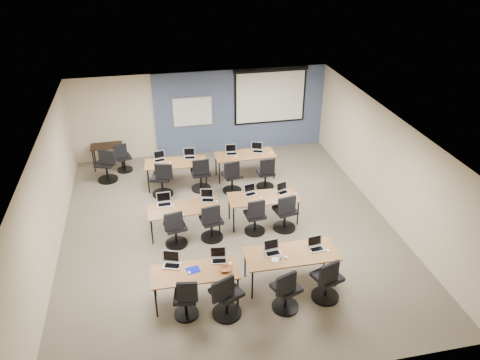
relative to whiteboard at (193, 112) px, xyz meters
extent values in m
cube|color=#6B6354|center=(0.30, -4.43, -1.45)|extent=(8.00, 9.00, 0.02)
cube|color=white|center=(0.30, -4.43, 1.25)|extent=(8.00, 9.00, 0.02)
cube|color=beige|center=(0.30, 0.07, -0.10)|extent=(8.00, 0.04, 2.70)
cube|color=beige|center=(0.30, -8.93, -0.10)|extent=(8.00, 0.04, 2.70)
cube|color=beige|center=(-3.70, -4.43, -0.10)|extent=(0.04, 9.00, 2.70)
cube|color=beige|center=(4.30, -4.43, -0.10)|extent=(0.04, 9.00, 2.70)
cube|color=#3D5977|center=(1.55, 0.04, -0.10)|extent=(5.50, 0.04, 2.70)
cube|color=#A4ABB6|center=(0.00, 0.00, 0.00)|extent=(1.28, 0.02, 0.98)
cube|color=white|center=(0.00, -0.01, 0.00)|extent=(1.20, 0.02, 0.90)
cube|color=black|center=(2.50, -0.02, 0.35)|extent=(2.32, 0.03, 1.82)
cube|color=white|center=(2.50, -0.03, 0.31)|extent=(2.20, 0.02, 1.62)
cylinder|color=black|center=(2.50, -0.03, 1.19)|extent=(2.40, 0.10, 0.10)
cube|color=olive|center=(-0.80, -6.76, -0.73)|extent=(1.70, 0.71, 0.03)
cylinder|color=black|center=(-1.59, -7.05, -1.10)|extent=(0.04, 0.04, 0.70)
cylinder|color=black|center=(-0.01, -7.05, -1.10)|extent=(0.04, 0.04, 0.70)
cylinder|color=black|center=(-1.59, -6.46, -1.10)|extent=(0.04, 0.04, 0.70)
cylinder|color=black|center=(-0.01, -6.46, -1.10)|extent=(0.04, 0.04, 0.70)
cube|color=#A87645|center=(1.20, -6.60, -0.73)|extent=(1.91, 0.79, 0.03)
cylinder|color=black|center=(0.31, -6.94, -1.10)|extent=(0.04, 0.04, 0.70)
cylinder|color=black|center=(2.10, -6.94, -1.10)|extent=(0.04, 0.04, 0.70)
cylinder|color=black|center=(0.31, -6.26, -1.10)|extent=(0.04, 0.04, 0.70)
cylinder|color=black|center=(2.10, -6.26, -1.10)|extent=(0.04, 0.04, 0.70)
cube|color=#9B5F35|center=(-0.77, -4.39, -0.73)|extent=(1.72, 0.72, 0.03)
cylinder|color=black|center=(-1.56, -4.69, -1.10)|extent=(0.04, 0.04, 0.70)
cylinder|color=black|center=(0.03, -4.69, -1.10)|extent=(0.04, 0.04, 0.70)
cylinder|color=black|center=(-1.56, -4.09, -1.10)|extent=(0.04, 0.04, 0.70)
cylinder|color=black|center=(0.03, -4.09, -1.10)|extent=(0.04, 0.04, 0.70)
cube|color=#A57747|center=(1.21, -4.31, -0.73)|extent=(1.74, 0.73, 0.03)
cylinder|color=black|center=(0.39, -4.61, -1.10)|extent=(0.04, 0.04, 0.70)
cylinder|color=black|center=(2.02, -4.61, -1.10)|extent=(0.04, 0.04, 0.70)
cylinder|color=black|center=(0.39, -4.00, -1.10)|extent=(0.04, 0.04, 0.70)
cylinder|color=black|center=(2.02, -4.00, -1.10)|extent=(0.04, 0.04, 0.70)
cube|color=brown|center=(-0.74, -1.97, -0.73)|extent=(1.73, 0.72, 0.03)
cylinder|color=black|center=(-1.55, -2.27, -1.10)|extent=(0.04, 0.04, 0.70)
cylinder|color=black|center=(0.06, -2.27, -1.10)|extent=(0.04, 0.04, 0.70)
cylinder|color=black|center=(-1.55, -1.67, -1.10)|extent=(0.04, 0.04, 0.70)
cylinder|color=black|center=(0.06, -1.67, -1.10)|extent=(0.04, 0.04, 0.70)
cube|color=brown|center=(1.27, -1.87, -0.73)|extent=(1.75, 0.73, 0.03)
cylinder|color=black|center=(0.46, -2.17, -1.10)|extent=(0.04, 0.04, 0.70)
cylinder|color=black|center=(2.09, -2.17, -1.10)|extent=(0.04, 0.04, 0.70)
cylinder|color=black|center=(0.46, -1.56, -1.10)|extent=(0.04, 0.04, 0.70)
cylinder|color=black|center=(2.09, -1.56, -1.10)|extent=(0.04, 0.04, 0.70)
cube|color=#A8A8B4|center=(-1.22, -6.50, -0.71)|extent=(0.34, 0.25, 0.02)
cube|color=black|center=(-1.22, -6.52, -0.70)|extent=(0.29, 0.14, 0.00)
cube|color=#A8A8B4|center=(-1.22, -6.36, -0.58)|extent=(0.34, 0.06, 0.23)
cube|color=black|center=(-1.22, -6.37, -0.58)|extent=(0.30, 0.04, 0.19)
ellipsoid|color=white|center=(-0.91, -6.78, -0.71)|extent=(0.06, 0.09, 0.03)
cylinder|color=black|center=(-1.04, -7.12, -1.42)|extent=(0.48, 0.48, 0.05)
cylinder|color=black|center=(-1.04, -7.12, -1.24)|extent=(0.06, 0.06, 0.42)
cube|color=black|center=(-1.04, -7.12, -0.99)|extent=(0.42, 0.42, 0.08)
cube|color=black|center=(-1.00, -7.31, -0.71)|extent=(0.39, 0.06, 0.44)
cube|color=silver|center=(-0.28, -6.54, -0.71)|extent=(0.31, 0.23, 0.02)
cube|color=black|center=(-0.28, -6.56, -0.70)|extent=(0.27, 0.13, 0.00)
cube|color=silver|center=(-0.28, -6.41, -0.59)|extent=(0.31, 0.06, 0.22)
cube|color=black|center=(-0.28, -6.42, -0.59)|extent=(0.28, 0.04, 0.18)
ellipsoid|color=white|center=(-0.08, -6.67, -0.71)|extent=(0.08, 0.11, 0.04)
cylinder|color=black|center=(-0.27, -7.26, -1.42)|extent=(0.58, 0.58, 0.05)
cylinder|color=black|center=(-0.27, -7.26, -1.19)|extent=(0.06, 0.06, 0.51)
cube|color=black|center=(-0.27, -7.26, -0.90)|extent=(0.51, 0.51, 0.08)
cube|color=black|center=(-0.37, -7.47, -0.62)|extent=(0.47, 0.06, 0.44)
cube|color=#A6A6A9|center=(0.83, -6.52, -0.71)|extent=(0.32, 0.23, 0.02)
cube|color=black|center=(0.83, -6.54, -0.70)|extent=(0.27, 0.14, 0.00)
cube|color=#A6A6A9|center=(0.83, -6.40, -0.59)|extent=(0.32, 0.06, 0.22)
cube|color=black|center=(0.83, -6.40, -0.59)|extent=(0.28, 0.04, 0.18)
ellipsoid|color=white|center=(1.05, -6.71, -0.71)|extent=(0.09, 0.12, 0.04)
cylinder|color=black|center=(0.89, -7.32, -1.42)|extent=(0.53, 0.53, 0.05)
cylinder|color=black|center=(0.89, -7.32, -1.21)|extent=(0.06, 0.06, 0.47)
cube|color=black|center=(0.89, -7.32, -0.94)|extent=(0.47, 0.47, 0.08)
cube|color=black|center=(0.81, -7.53, -0.66)|extent=(0.43, 0.06, 0.44)
cube|color=#ABABAB|center=(1.75, -6.58, -0.71)|extent=(0.31, 0.23, 0.02)
cube|color=black|center=(1.75, -6.60, -0.70)|extent=(0.26, 0.13, 0.00)
cube|color=#ABABAB|center=(1.75, -6.45, -0.59)|extent=(0.31, 0.06, 0.21)
cube|color=black|center=(1.75, -6.46, -0.59)|extent=(0.27, 0.04, 0.18)
ellipsoid|color=white|center=(1.97, -6.67, -0.71)|extent=(0.08, 0.11, 0.03)
cylinder|color=black|center=(1.76, -7.22, -1.42)|extent=(0.56, 0.56, 0.05)
cylinder|color=black|center=(1.76, -7.22, -1.20)|extent=(0.06, 0.06, 0.50)
cube|color=black|center=(1.76, -7.22, -0.91)|extent=(0.50, 0.50, 0.08)
cube|color=black|center=(1.69, -7.43, -0.63)|extent=(0.45, 0.06, 0.44)
cube|color=silver|center=(-1.21, -4.18, -0.71)|extent=(0.35, 0.25, 0.02)
cube|color=black|center=(-1.21, -4.20, -0.70)|extent=(0.29, 0.15, 0.00)
cube|color=silver|center=(-1.21, -4.05, -0.58)|extent=(0.35, 0.06, 0.24)
cube|color=black|center=(-1.21, -4.05, -0.58)|extent=(0.30, 0.05, 0.20)
ellipsoid|color=white|center=(-1.02, -4.27, -0.71)|extent=(0.07, 0.10, 0.03)
cylinder|color=black|center=(-1.02, -4.81, -1.42)|extent=(0.53, 0.53, 0.05)
cylinder|color=black|center=(-1.02, -4.81, -1.22)|extent=(0.06, 0.06, 0.47)
cube|color=black|center=(-1.02, -4.81, -0.94)|extent=(0.47, 0.47, 0.08)
cube|color=black|center=(-1.06, -5.02, -0.66)|extent=(0.43, 0.06, 0.44)
cube|color=silver|center=(-0.16, -4.19, -0.71)|extent=(0.32, 0.23, 0.02)
cube|color=black|center=(-0.16, -4.21, -0.70)|extent=(0.27, 0.14, 0.00)
cube|color=silver|center=(-0.16, -4.07, -0.59)|extent=(0.32, 0.06, 0.22)
cube|color=black|center=(-0.16, -4.08, -0.59)|extent=(0.28, 0.04, 0.18)
ellipsoid|color=white|center=(0.04, -4.29, -0.71)|extent=(0.08, 0.10, 0.03)
cylinder|color=black|center=(-0.17, -4.73, -1.42)|extent=(0.54, 0.54, 0.05)
cylinder|color=black|center=(-0.17, -4.73, -1.21)|extent=(0.06, 0.06, 0.48)
cube|color=black|center=(-0.17, -4.73, -0.93)|extent=(0.48, 0.48, 0.08)
cube|color=black|center=(-0.20, -4.95, -0.65)|extent=(0.44, 0.06, 0.44)
cube|color=silver|center=(0.92, -4.13, -0.71)|extent=(0.30, 0.22, 0.02)
cube|color=black|center=(0.92, -4.15, -0.70)|extent=(0.25, 0.13, 0.00)
cube|color=silver|center=(0.92, -4.01, -0.59)|extent=(0.30, 0.06, 0.21)
cube|color=black|center=(0.92, -4.02, -0.59)|extent=(0.26, 0.04, 0.17)
ellipsoid|color=white|center=(1.13, -4.33, -0.71)|extent=(0.08, 0.10, 0.03)
cylinder|color=black|center=(0.90, -4.69, -1.42)|extent=(0.51, 0.51, 0.05)
cylinder|color=black|center=(0.90, -4.69, -1.22)|extent=(0.06, 0.06, 0.45)
cube|color=black|center=(0.90, -4.69, -0.96)|extent=(0.45, 0.45, 0.08)
cube|color=black|center=(0.88, -4.90, -0.68)|extent=(0.41, 0.06, 0.44)
cube|color=#A5A4B1|center=(1.73, -4.22, -0.71)|extent=(0.30, 0.22, 0.02)
cube|color=black|center=(1.73, -4.24, -0.70)|extent=(0.25, 0.13, 0.00)
cube|color=#A5A4B1|center=(1.73, -4.10, -0.59)|extent=(0.30, 0.06, 0.21)
cube|color=black|center=(1.73, -4.11, -0.59)|extent=(0.26, 0.04, 0.17)
ellipsoid|color=white|center=(2.03, -4.34, -0.71)|extent=(0.07, 0.10, 0.03)
cylinder|color=black|center=(1.65, -4.71, -1.42)|extent=(0.56, 0.56, 0.05)
cylinder|color=black|center=(1.65, -4.71, -1.20)|extent=(0.06, 0.06, 0.49)
cube|color=black|center=(1.65, -4.71, -0.92)|extent=(0.49, 0.49, 0.08)
cube|color=black|center=(1.61, -4.93, -0.64)|extent=(0.45, 0.06, 0.44)
cube|color=#BCBCBD|center=(-1.18, -1.77, -0.71)|extent=(0.32, 0.23, 0.02)
cube|color=black|center=(-1.18, -1.79, -0.70)|extent=(0.27, 0.14, 0.00)
cube|color=#BCBCBD|center=(-1.18, -1.64, -0.59)|extent=(0.32, 0.06, 0.22)
cube|color=black|center=(-1.18, -1.65, -0.59)|extent=(0.28, 0.04, 0.18)
ellipsoid|color=white|center=(-0.90, -1.96, -0.71)|extent=(0.08, 0.11, 0.04)
cylinder|color=black|center=(-1.19, -2.43, -1.42)|extent=(0.58, 0.58, 0.05)
cylinder|color=black|center=(-1.19, -2.43, -1.19)|extent=(0.06, 0.06, 0.51)
cube|color=black|center=(-1.19, -2.43, -0.90)|extent=(0.51, 0.51, 0.08)
cube|color=black|center=(-1.12, -2.65, -0.62)|extent=(0.47, 0.06, 0.44)
cube|color=#B3B3B3|center=(-0.32, -1.78, -0.71)|extent=(0.33, 0.24, 0.02)
cube|color=black|center=(-0.32, -1.80, -0.70)|extent=(0.28, 0.14, 0.00)
cube|color=#B3B3B3|center=(-0.32, -1.65, -0.58)|extent=(0.33, 0.06, 0.23)
cube|color=black|center=(-0.32, -1.66, -0.58)|extent=(0.29, 0.04, 0.19)
ellipsoid|color=white|center=(0.00, -1.99, -0.71)|extent=(0.06, 0.10, 0.03)
cylinder|color=black|center=(-0.10, -2.35, -1.42)|extent=(0.56, 0.56, 0.05)
cylinder|color=black|center=(-0.10, -2.35, -1.20)|extent=(0.06, 0.06, 0.49)
cube|color=black|center=(-0.10, -2.35, -0.92)|extent=(0.49, 0.49, 0.08)
cube|color=black|center=(-0.11, -2.58, -0.64)|extent=(0.45, 0.06, 0.44)
cube|color=#B1B1B1|center=(0.90, -1.77, -0.71)|extent=(0.33, 0.24, 0.02)
cube|color=black|center=(0.90, -1.79, -0.70)|extent=(0.28, 0.14, 0.00)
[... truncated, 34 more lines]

